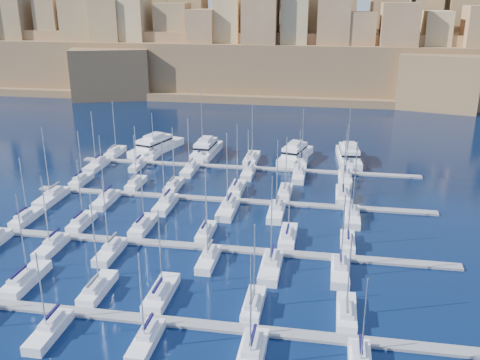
% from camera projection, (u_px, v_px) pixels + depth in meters
% --- Properties ---
extents(ground, '(600.00, 600.00, 0.00)m').
position_uv_depth(ground, '(218.00, 220.00, 101.95)').
color(ground, black).
rests_on(ground, ground).
extents(pontoon_near, '(84.00, 2.00, 0.40)m').
position_uv_depth(pontoon_near, '(163.00, 321.00, 70.29)').
color(pontoon_near, slate).
rests_on(pontoon_near, ground).
extents(pontoon_mid_near, '(84.00, 2.00, 0.40)m').
position_uv_depth(pontoon_mid_near, '(203.00, 247.00, 90.73)').
color(pontoon_mid_near, slate).
rests_on(pontoon_mid_near, ground).
extents(pontoon_mid_far, '(84.00, 2.00, 0.40)m').
position_uv_depth(pontoon_mid_far, '(228.00, 200.00, 111.17)').
color(pontoon_mid_far, slate).
rests_on(pontoon_mid_far, ground).
extents(pontoon_far, '(84.00, 2.00, 0.40)m').
position_uv_depth(pontoon_far, '(245.00, 168.00, 131.61)').
color(pontoon_far, slate).
rests_on(pontoon_far, ground).
extents(sailboat_1, '(3.02, 10.08, 14.39)m').
position_uv_depth(sailboat_1, '(26.00, 279.00, 79.33)').
color(sailboat_1, white).
rests_on(sailboat_1, ground).
extents(sailboat_2, '(2.69, 8.95, 15.40)m').
position_uv_depth(sailboat_2, '(98.00, 288.00, 76.95)').
color(sailboat_2, white).
rests_on(sailboat_2, ground).
extents(sailboat_3, '(2.89, 9.62, 13.58)m').
position_uv_depth(sailboat_3, '(161.00, 293.00, 75.74)').
color(sailboat_3, white).
rests_on(sailboat_3, ground).
extents(sailboat_4, '(2.49, 8.32, 12.82)m').
position_uv_depth(sailboat_4, '(253.00, 305.00, 72.99)').
color(sailboat_4, white).
rests_on(sailboat_4, ground).
extents(sailboat_5, '(2.60, 8.67, 12.37)m').
position_uv_depth(sailboat_5, '(346.00, 313.00, 71.14)').
color(sailboat_5, white).
rests_on(sailboat_5, ground).
extents(sailboat_8, '(2.60, 8.66, 12.26)m').
position_uv_depth(sailboat_8, '(49.00, 331.00, 67.41)').
color(sailboat_8, white).
rests_on(sailboat_8, ground).
extents(sailboat_9, '(2.49, 8.32, 13.22)m').
position_uv_depth(sailboat_9, '(146.00, 340.00, 65.52)').
color(sailboat_9, white).
rests_on(sailboat_9, ground).
extents(sailboat_10, '(3.02, 10.08, 14.80)m').
position_uv_depth(sailboat_10, '(251.00, 356.00, 62.57)').
color(sailboat_10, white).
rests_on(sailboat_10, ground).
extents(sailboat_12, '(2.50, 8.34, 12.79)m').
position_uv_depth(sailboat_12, '(26.00, 218.00, 101.00)').
color(sailboat_12, white).
rests_on(sailboat_12, ground).
extents(sailboat_13, '(2.53, 8.44, 12.98)m').
position_uv_depth(sailboat_13, '(82.00, 222.00, 99.23)').
color(sailboat_13, white).
rests_on(sailboat_13, ground).
extents(sailboat_14, '(2.75, 9.17, 13.70)m').
position_uv_depth(sailboat_14, '(143.00, 226.00, 97.65)').
color(sailboat_14, white).
rests_on(sailboat_14, ground).
extents(sailboat_15, '(2.35, 7.82, 12.73)m').
position_uv_depth(sailboat_15, '(206.00, 232.00, 95.12)').
color(sailboat_15, white).
rests_on(sailboat_15, ground).
extents(sailboat_16, '(2.74, 9.14, 12.94)m').
position_uv_depth(sailboat_16, '(288.00, 236.00, 93.36)').
color(sailboat_16, white).
rests_on(sailboat_16, ground).
extents(sailboat_17, '(2.39, 7.97, 11.75)m').
position_uv_depth(sailboat_17, '(348.00, 242.00, 91.19)').
color(sailboat_17, white).
rests_on(sailboat_17, ground).
extents(sailboat_19, '(2.59, 8.62, 13.77)m').
position_uv_depth(sailboat_19, '(52.00, 246.00, 89.72)').
color(sailboat_19, white).
rests_on(sailboat_19, ground).
extents(sailboat_20, '(2.65, 8.83, 14.23)m').
position_uv_depth(sailboat_20, '(110.00, 251.00, 87.94)').
color(sailboat_20, white).
rests_on(sailboat_20, ground).
extents(sailboat_21, '(2.53, 8.45, 11.15)m').
position_uv_depth(sailboat_21, '(208.00, 259.00, 85.45)').
color(sailboat_21, white).
rests_on(sailboat_21, ground).
extents(sailboat_22, '(3.03, 10.11, 16.13)m').
position_uv_depth(sailboat_22, '(271.00, 267.00, 83.04)').
color(sailboat_22, white).
rests_on(sailboat_22, ground).
extents(sailboat_23, '(2.74, 9.13, 13.78)m').
position_uv_depth(sailboat_23, '(340.00, 271.00, 81.78)').
color(sailboat_23, white).
rests_on(sailboat_23, ground).
extents(sailboat_24, '(2.47, 8.24, 12.39)m').
position_uv_depth(sailboat_24, '(81.00, 180.00, 121.28)').
color(sailboat_24, white).
rests_on(sailboat_24, ground).
extents(sailboat_25, '(2.47, 8.24, 12.04)m').
position_uv_depth(sailboat_25, '(136.00, 183.00, 119.19)').
color(sailboat_25, white).
rests_on(sailboat_25, ground).
extents(sailboat_26, '(2.55, 8.49, 14.00)m').
position_uv_depth(sailboat_26, '(174.00, 186.00, 117.88)').
color(sailboat_26, white).
rests_on(sailboat_26, ground).
extents(sailboat_27, '(2.76, 9.20, 15.24)m').
position_uv_depth(sailboat_27, '(237.00, 189.00, 115.93)').
color(sailboat_27, white).
rests_on(sailboat_27, ground).
extents(sailboat_28, '(2.63, 8.78, 13.06)m').
position_uv_depth(sailboat_28, '(285.00, 192.00, 114.04)').
color(sailboat_28, white).
rests_on(sailboat_28, ground).
extents(sailboat_29, '(2.87, 9.57, 14.91)m').
position_uv_depth(sailboat_29, '(343.00, 195.00, 112.45)').
color(sailboat_29, white).
rests_on(sailboat_29, ground).
extents(sailboat_30, '(3.11, 10.37, 16.09)m').
position_uv_depth(sailboat_30, '(52.00, 197.00, 111.18)').
color(sailboat_30, white).
rests_on(sailboat_30, ground).
extents(sailboat_31, '(2.81, 9.37, 14.89)m').
position_uv_depth(sailboat_31, '(106.00, 200.00, 109.75)').
color(sailboat_31, white).
rests_on(sailboat_31, ground).
extents(sailboat_32, '(2.88, 9.60, 14.09)m').
position_uv_depth(sailboat_32, '(166.00, 204.00, 107.58)').
color(sailboat_32, white).
rests_on(sailboat_32, ground).
extents(sailboat_33, '(3.09, 10.30, 16.60)m').
position_uv_depth(sailboat_33, '(228.00, 209.00, 105.18)').
color(sailboat_33, white).
rests_on(sailboat_33, ground).
extents(sailboat_34, '(2.92, 9.74, 15.65)m').
position_uv_depth(sailboat_34, '(277.00, 211.00, 103.90)').
color(sailboat_34, white).
rests_on(sailboat_34, ground).
extents(sailboat_35, '(2.89, 9.62, 15.87)m').
position_uv_depth(sailboat_35, '(352.00, 216.00, 101.62)').
color(sailboat_35, white).
rests_on(sailboat_35, ground).
extents(sailboat_36, '(2.78, 9.26, 14.84)m').
position_uv_depth(sailboat_36, '(115.00, 152.00, 142.35)').
color(sailboat_36, white).
rests_on(sailboat_36, ground).
extents(sailboat_37, '(2.53, 8.42, 12.11)m').
position_uv_depth(sailboat_37, '(153.00, 155.00, 140.25)').
color(sailboat_37, white).
rests_on(sailboat_37, ground).
extents(sailboat_38, '(3.20, 10.67, 18.11)m').
position_uv_depth(sailboat_38, '(202.00, 156.00, 139.18)').
color(sailboat_38, white).
rests_on(sailboat_38, ground).
extents(sailboat_39, '(3.12, 10.40, 15.42)m').
position_uv_depth(sailboat_39, '(252.00, 158.00, 136.94)').
color(sailboat_39, white).
rests_on(sailboat_39, ground).
extents(sailboat_40, '(2.85, 9.49, 14.48)m').
position_uv_depth(sailboat_40, '(302.00, 162.00, 134.47)').
color(sailboat_40, white).
rests_on(sailboat_40, ground).
extents(sailboat_41, '(2.68, 8.94, 15.00)m').
position_uv_depth(sailboat_41, '(347.00, 164.00, 132.41)').
color(sailboat_41, white).
rests_on(sailboat_41, ground).
extents(sailboat_42, '(3.03, 10.09, 14.72)m').
position_uv_depth(sailboat_42, '(97.00, 165.00, 131.73)').
color(sailboat_42, white).
rests_on(sailboat_42, ground).
extents(sailboat_43, '(2.17, 7.23, 11.05)m').
position_uv_depth(sailboat_43, '(138.00, 166.00, 131.45)').
color(sailboat_43, white).
rests_on(sailboat_43, ground).
extents(sailboat_44, '(2.69, 8.97, 13.90)m').
position_uv_depth(sailboat_44, '(190.00, 170.00, 128.46)').
color(sailboat_44, white).
rests_on(sailboat_44, ground).
extents(sailboat_45, '(2.57, 8.55, 11.69)m').
position_uv_depth(sailboat_45, '(248.00, 173.00, 126.37)').
color(sailboat_45, white).
rests_on(sailboat_45, ground).
extents(sailboat_46, '(2.68, 8.93, 12.04)m').
position_uv_depth(sailboat_46, '(299.00, 176.00, 124.27)').
color(sailboat_46, white).
rests_on(sailboat_46, ground).
extents(sailboat_47, '(3.02, 10.05, 13.84)m').
position_uv_depth(sailboat_47, '(345.00, 179.00, 122.04)').
color(sailboat_47, white).
rests_on(sailboat_47, ground).
extents(motor_yacht_a, '(10.95, 19.55, 5.25)m').
position_uv_depth(motor_yacht_a, '(156.00, 145.00, 145.11)').
color(motor_yacht_a, white).
rests_on(motor_yacht_a, ground).
extents(motor_yacht_b, '(5.61, 16.43, 5.25)m').
position_uv_depth(motor_yacht_b, '(206.00, 149.00, 141.66)').
color(motor_yacht_b, white).
rests_on(motor_yacht_b, ground).
extents(motor_yacht_c, '(8.54, 16.51, 5.25)m').
position_uv_depth(motor_yacht_c, '(295.00, 154.00, 137.69)').
color(motor_yacht_c, white).
rests_on(motor_yacht_c, ground).
extents(motor_yacht_d, '(6.49, 17.79, 5.25)m').
position_uv_depth(motor_yacht_d, '(349.00, 155.00, 136.22)').
color(motor_yacht_d, white).
rests_on(motor_yacht_d, ground).
extents(fortified_city, '(460.00, 108.95, 59.52)m').
position_uv_depth(fortified_city, '(289.00, 54.00, 241.33)').
color(fortified_city, brown).
rests_on(fortified_city, ground).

